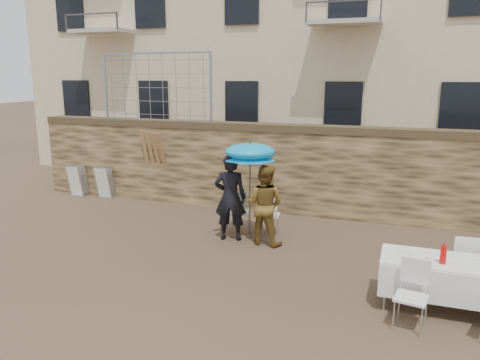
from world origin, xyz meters
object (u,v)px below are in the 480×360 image
(couple_chair_right, at_px, (269,214))
(couple_chair_left, at_px, (239,211))
(chair_stack_right, at_px, (108,181))
(table_chair_front_left, at_px, (411,296))
(man_suit, at_px, (230,198))
(umbrella, at_px, (250,155))
(soda_bottle, at_px, (443,255))
(banquet_table, at_px, (456,264))
(chair_stack_left, at_px, (82,179))
(woman_dress, at_px, (264,205))
(table_chair_back, at_px, (464,262))

(couple_chair_right, bearing_deg, couple_chair_left, -7.05)
(chair_stack_right, bearing_deg, table_chair_front_left, -29.77)
(man_suit, xyz_separation_m, couple_chair_right, (0.70, 0.55, -0.44))
(umbrella, relative_size, soda_bottle, 7.52)
(chair_stack_right, bearing_deg, banquet_table, -24.12)
(chair_stack_right, bearing_deg, soda_bottle, -25.44)
(soda_bottle, height_order, table_chair_front_left, soda_bottle)
(chair_stack_left, bearing_deg, umbrella, -19.23)
(woman_dress, xyz_separation_m, banquet_table, (3.46, -1.79, -0.10))
(banquet_table, distance_m, chair_stack_right, 9.64)
(chair_stack_left, xyz_separation_m, chair_stack_right, (0.90, 0.00, 0.00))
(woman_dress, distance_m, banquet_table, 3.90)
(chair_stack_left, distance_m, chair_stack_right, 0.90)
(soda_bottle, bearing_deg, banquet_table, 36.87)
(couple_chair_left, bearing_deg, couple_chair_right, 169.50)
(table_chair_back, bearing_deg, soda_bottle, 63.48)
(man_suit, bearing_deg, soda_bottle, 141.03)
(umbrella, distance_m, couple_chair_right, 1.46)
(couple_chair_left, xyz_separation_m, couple_chair_right, (0.70, 0.00, 0.00))
(soda_bottle, bearing_deg, man_suit, 154.25)
(chair_stack_left, bearing_deg, soda_bottle, -23.29)
(couple_chair_right, xyz_separation_m, chair_stack_right, (-5.28, 1.60, -0.02))
(man_suit, distance_m, umbrella, 1.01)
(man_suit, distance_m, table_chair_front_left, 4.44)
(couple_chair_left, height_order, banquet_table, couple_chair_left)
(soda_bottle, bearing_deg, couple_chair_right, 143.12)
(man_suit, relative_size, chair_stack_right, 2.00)
(chair_stack_left, height_order, chair_stack_right, same)
(woman_dress, bearing_deg, couple_chair_right, -77.61)
(umbrella, bearing_deg, chair_stack_right, 157.62)
(table_chair_front_left, relative_size, chair_stack_right, 1.04)
(couple_chair_right, distance_m, chair_stack_left, 6.39)
(chair_stack_right, bearing_deg, couple_chair_left, -19.27)
(couple_chair_left, distance_m, soda_bottle, 4.74)
(chair_stack_left, bearing_deg, banquet_table, -22.11)
(man_suit, height_order, umbrella, umbrella)
(couple_chair_right, height_order, chair_stack_left, couple_chair_right)
(soda_bottle, bearing_deg, umbrella, 150.60)
(chair_stack_left, bearing_deg, table_chair_front_left, -27.27)
(woman_dress, distance_m, couple_chair_right, 0.66)
(man_suit, relative_size, table_chair_front_left, 1.92)
(soda_bottle, relative_size, chair_stack_right, 0.28)
(table_chair_front_left, bearing_deg, man_suit, 155.33)
(man_suit, distance_m, couple_chair_left, 0.70)
(man_suit, relative_size, couple_chair_right, 1.92)
(couple_chair_left, relative_size, table_chair_back, 1.00)
(couple_chair_left, xyz_separation_m, chair_stack_right, (-4.58, 1.60, -0.02))
(couple_chair_left, distance_m, table_chair_back, 4.67)
(umbrella, bearing_deg, chair_stack_left, 160.77)
(banquet_table, xyz_separation_m, soda_bottle, (-0.20, -0.15, 0.17))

